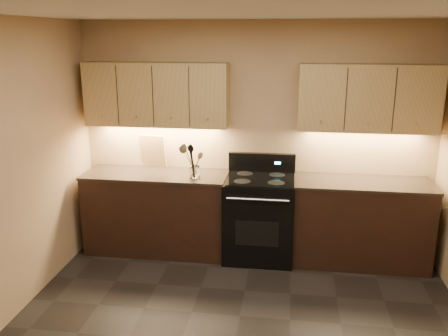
% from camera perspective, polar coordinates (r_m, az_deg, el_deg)
% --- Properties ---
extents(ceiling, '(4.00, 4.00, 0.00)m').
position_cam_1_polar(ceiling, '(3.31, 1.49, 18.57)').
color(ceiling, silver).
rests_on(ceiling, wall_back).
extents(wall_back, '(4.00, 0.04, 2.60)m').
position_cam_1_polar(wall_back, '(5.41, 3.83, 3.55)').
color(wall_back, tan).
rests_on(wall_back, ground).
extents(counter_left, '(1.62, 0.62, 0.93)m').
position_cam_1_polar(counter_left, '(5.56, -8.01, -5.23)').
color(counter_left, black).
rests_on(counter_left, ground).
extents(counter_right, '(1.46, 0.62, 0.93)m').
position_cam_1_polar(counter_right, '(5.41, 16.04, -6.28)').
color(counter_right, black).
rests_on(counter_right, ground).
extents(stove, '(0.76, 0.68, 1.14)m').
position_cam_1_polar(stove, '(5.34, 4.27, -5.84)').
color(stove, black).
rests_on(stove, ground).
extents(upper_cab_left, '(1.60, 0.30, 0.70)m').
position_cam_1_polar(upper_cab_left, '(5.38, -8.11, 8.75)').
color(upper_cab_left, tan).
rests_on(upper_cab_left, wall_back).
extents(upper_cab_right, '(1.44, 0.30, 0.70)m').
position_cam_1_polar(upper_cab_right, '(5.23, 16.93, 8.05)').
color(upper_cab_right, tan).
rests_on(upper_cab_right, wall_back).
extents(outlet_plate, '(0.08, 0.01, 0.12)m').
position_cam_1_polar(outlet_plate, '(5.69, -9.39, 2.11)').
color(outlet_plate, '#B2B5BA').
rests_on(outlet_plate, wall_back).
extents(utensil_crock, '(0.13, 0.13, 0.14)m').
position_cam_1_polar(utensil_crock, '(5.18, -3.53, -0.50)').
color(utensil_crock, white).
rests_on(utensil_crock, counter_left).
extents(cutting_board, '(0.32, 0.14, 0.39)m').
position_cam_1_polar(cutting_board, '(5.63, -8.56, 2.04)').
color(cutting_board, tan).
rests_on(cutting_board, counter_left).
extents(wooden_spoon, '(0.16, 0.07, 0.28)m').
position_cam_1_polar(wooden_spoon, '(5.16, -3.88, 0.51)').
color(wooden_spoon, tan).
rests_on(wooden_spoon, utensil_crock).
extents(black_spoon, '(0.10, 0.10, 0.36)m').
position_cam_1_polar(black_spoon, '(5.16, -3.59, 0.94)').
color(black_spoon, black).
rests_on(black_spoon, utensil_crock).
extents(black_turner, '(0.16, 0.11, 0.37)m').
position_cam_1_polar(black_turner, '(5.13, -3.58, 0.85)').
color(black_turner, black).
rests_on(black_turner, utensil_crock).
extents(steel_spatula, '(0.25, 0.13, 0.39)m').
position_cam_1_polar(steel_spatula, '(5.15, -3.27, 1.12)').
color(steel_spatula, silver).
rests_on(steel_spatula, utensil_crock).
extents(steel_skimmer, '(0.26, 0.15, 0.37)m').
position_cam_1_polar(steel_skimmer, '(5.13, -3.23, 0.88)').
color(steel_skimmer, silver).
rests_on(steel_skimmer, utensil_crock).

